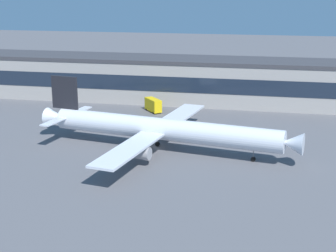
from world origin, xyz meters
TOP-DOWN VIEW (x-y plane):
  - ground_plane at (0.00, 0.00)m, footprint 600.00×600.00m
  - terminal_building at (0.00, 51.17)m, footprint 194.84×18.77m
  - airliner at (1.98, -2.01)m, footprint 65.19×56.44m
  - stair_truck at (-34.26, 29.35)m, footprint 2.62×6.08m
  - catering_truck at (-8.83, 34.70)m, footprint 6.58×7.21m

SIDE VIEW (x-z plane):
  - ground_plane at x=0.00m, z-range 0.00..0.00m
  - stair_truck at x=-34.26m, z-range 0.20..3.75m
  - catering_truck at x=-8.83m, z-range 0.22..4.37m
  - airliner at x=1.98m, z-range -2.89..13.41m
  - terminal_building at x=0.00m, z-range 0.02..14.89m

